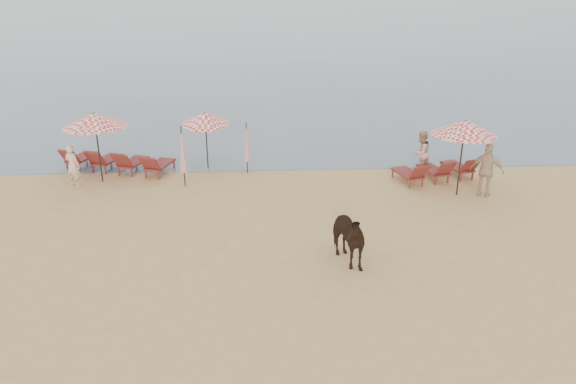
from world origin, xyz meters
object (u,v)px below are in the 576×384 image
umbrella_open_right (465,127)px  umbrella_closed_left (182,150)px  umbrella_closed_right (247,142)px  beachgoer_right_b (487,171)px  umbrella_open_left_b (205,118)px  beachgoer_left (73,166)px  cow (344,236)px  beachgoer_right_a (421,152)px  lounger_cluster_left (117,161)px  lounger_cluster_right (436,170)px  umbrella_open_left_a (95,120)px

umbrella_open_right → umbrella_closed_left: umbrella_open_right is taller
umbrella_closed_right → beachgoer_right_b: size_ratio=1.06×
umbrella_open_left_b → umbrella_open_right: bearing=-31.2°
umbrella_open_left_b → beachgoer_left: umbrella_open_left_b is taller
cow → beachgoer_right_a: bearing=40.1°
umbrella_open_right → beachgoer_right_a: 2.86m
umbrella_closed_right → lounger_cluster_left: bearing=175.5°
umbrella_open_right → beachgoer_left: 13.96m
umbrella_open_left_b → umbrella_closed_left: 2.16m
umbrella_closed_left → beachgoer_left: (-4.05, 0.22, -0.62)m
lounger_cluster_right → umbrella_open_right: bearing=-94.0°
lounger_cluster_right → umbrella_open_left_a: 12.71m
cow → beachgoer_right_b: (5.60, 4.49, 0.17)m
umbrella_open_right → umbrella_closed_right: size_ratio=1.34×
umbrella_open_right → cow: bearing=-141.4°
lounger_cluster_right → beachgoer_right_b: bearing=-69.7°
lounger_cluster_right → cow: size_ratio=1.72×
umbrella_open_right → umbrella_closed_right: 8.00m
umbrella_open_right → beachgoer_right_b: umbrella_open_right is taller
lounger_cluster_left → beachgoer_right_a: bearing=13.9°
lounger_cluster_left → lounger_cluster_right: (12.23, -1.62, -0.02)m
umbrella_open_right → cow: umbrella_open_right is taller
lounger_cluster_left → beachgoer_right_b: 13.85m
umbrella_open_left_a → beachgoer_right_a: (12.14, 0.29, -1.53)m
umbrella_open_right → beachgoer_left: umbrella_open_right is taller
beachgoer_right_b → beachgoer_left: bearing=22.2°
umbrella_open_left_a → cow: (8.18, -6.63, -1.60)m
umbrella_open_left_a → umbrella_open_left_b: size_ratio=1.12×
umbrella_closed_left → cow: umbrella_closed_left is taller
umbrella_open_left_b → lounger_cluster_right: bearing=-23.2°
lounger_cluster_left → beachgoer_left: beachgoer_left is taller
umbrella_closed_left → umbrella_open_left_a: bearing=168.8°
umbrella_open_left_a → lounger_cluster_left: bearing=67.0°
umbrella_closed_right → umbrella_open_left_a: bearing=-172.7°
lounger_cluster_left → umbrella_open_right: size_ratio=1.63×
umbrella_open_left_a → umbrella_open_left_b: (3.85, 1.32, -0.33)m
beachgoer_left → beachgoer_right_b: 14.78m
umbrella_closed_left → umbrella_open_right: bearing=-7.8°
umbrella_open_left_b → umbrella_open_left_a: bearing=-172.4°
lounger_cluster_left → umbrella_open_left_b: bearing=21.4°
umbrella_open_left_a → umbrella_closed_left: bearing=-17.7°
umbrella_open_right → umbrella_open_left_a: bearing=165.2°
lounger_cluster_left → umbrella_closed_left: bearing=-13.5°
beachgoer_left → beachgoer_right_a: (13.03, 0.69, 0.07)m
umbrella_open_left_b → umbrella_closed_right: umbrella_open_left_b is taller
lounger_cluster_left → beachgoer_right_b: beachgoer_right_b is taller
umbrella_open_left_b → beachgoer_right_a: size_ratio=1.39×
umbrella_open_left_b → beachgoer_right_a: bearing=-18.3°
lounger_cluster_left → umbrella_open_left_b: size_ratio=1.87×
umbrella_open_left_b → umbrella_closed_right: (1.59, -0.62, -0.81)m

